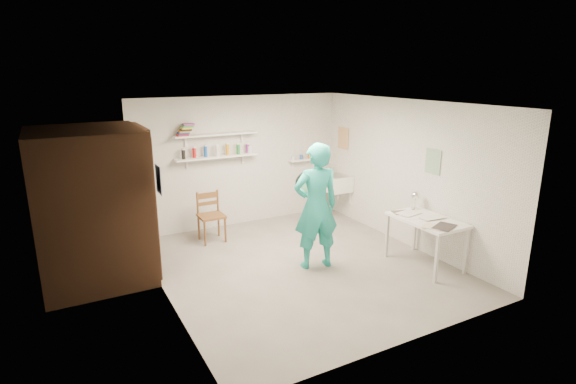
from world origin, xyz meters
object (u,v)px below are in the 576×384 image
work_table (425,242)px  wall_clock (306,183)px  wooden_chair (211,216)px  man (316,206)px  belfast_sink (335,183)px  desk_lamp (416,195)px

work_table → wall_clock: bearing=147.3°
wall_clock → wooden_chair: bearing=132.7°
wooden_chair → work_table: wooden_chair is taller
wall_clock → wooden_chair: size_ratio=0.37×
man → wooden_chair: man is taller
wall_clock → belfast_sink: bearing=54.5°
wall_clock → man: bearing=-70.7°
work_table → belfast_sink: bearing=87.5°
wooden_chair → belfast_sink: bearing=2.7°
belfast_sink → wooden_chair: bearing=-177.7°
work_table → desk_lamp: 0.76m
wooden_chair → man: bearing=-59.0°
wall_clock → work_table: bearing=-23.0°
man → wooden_chair: 2.05m
belfast_sink → work_table: belfast_sink is taller
wall_clock → work_table: (1.49, -0.96, -0.88)m
wooden_chair → desk_lamp: bearing=-36.8°
wooden_chair → work_table: bearing=-44.4°
belfast_sink → desk_lamp: (0.07, -2.12, 0.25)m
wall_clock → wooden_chair: (-0.97, 1.50, -0.80)m
belfast_sink → wooden_chair: wooden_chair is taller
belfast_sink → wooden_chair: size_ratio=0.67×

